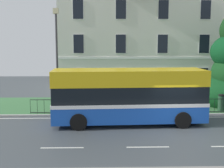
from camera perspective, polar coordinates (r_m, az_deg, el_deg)
name	(u,v)px	position (r m, az deg, el deg)	size (l,w,h in m)	color
ground_plane	(175,128)	(17.24, 12.20, -8.48)	(60.00, 56.00, 0.18)	#3F4549
georgian_townhouse	(136,34)	(30.89, 4.80, 9.81)	(15.32, 9.19, 11.34)	silver
iron_verge_railing	(154,106)	(19.95, 8.16, -4.24)	(16.64, 0.04, 0.97)	black
single_decker_bus	(129,95)	(17.44, 3.32, -2.25)	(9.11, 3.01, 3.28)	blue
street_lamp_post	(57,54)	(20.12, -10.74, 5.85)	(0.36, 0.24, 7.00)	#333338
litter_bin	(221,102)	(21.75, 20.59, -3.38)	(0.46, 0.46, 1.20)	#23472D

